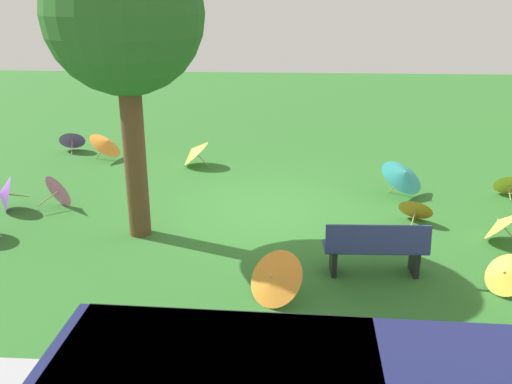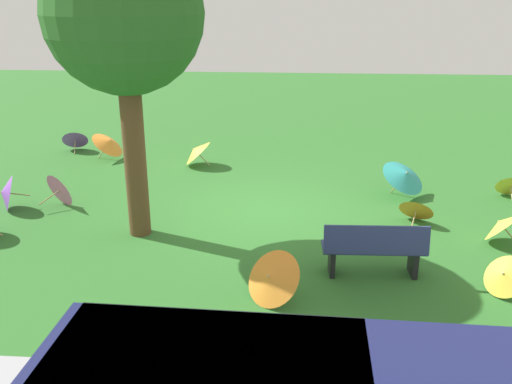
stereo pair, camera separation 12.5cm
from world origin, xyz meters
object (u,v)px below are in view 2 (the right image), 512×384
(parasol_pink_0, at_px, (62,189))
(parasol_purple_2, at_px, (75,138))
(park_bench, at_px, (374,249))
(parasol_orange_1, at_px, (109,142))
(parasol_orange_0, at_px, (417,208))
(parasol_yellow_3, at_px, (505,275))
(parasol_purple_0, at_px, (5,193))
(shade_tree, at_px, (124,17))
(parasol_orange_2, at_px, (271,277))
(parasol_yellow_1, at_px, (196,151))
(parasol_yellow_0, at_px, (501,224))
(parasol_teal_0, at_px, (405,175))
(parasol_yellow_2, at_px, (510,184))

(parasol_pink_0, bearing_deg, parasol_purple_2, -72.28)
(park_bench, distance_m, parasol_orange_1, 8.58)
(park_bench, distance_m, parasol_orange_0, 2.49)
(parasol_yellow_3, bearing_deg, parasol_purple_0, -16.79)
(shade_tree, xyz_separation_m, parasol_orange_2, (-2.53, 2.21, -3.45))
(parasol_yellow_1, relative_size, parasol_purple_2, 1.03)
(parasol_purple_2, distance_m, parasol_pink_0, 4.36)
(parasol_yellow_1, bearing_deg, shade_tree, 85.79)
(park_bench, bearing_deg, parasol_yellow_0, -150.47)
(parasol_purple_2, bearing_deg, parasol_yellow_3, 142.11)
(shade_tree, relative_size, parasol_orange_1, 5.17)
(parasol_purple_2, bearing_deg, parasol_yellow_1, 161.68)
(parasol_pink_0, bearing_deg, parasol_orange_0, 177.03)
(parasol_yellow_1, distance_m, parasol_purple_2, 3.80)
(parasol_yellow_1, relative_size, parasol_orange_1, 0.83)
(parasol_pink_0, bearing_deg, parasol_yellow_3, 158.99)
(parasol_yellow_0, xyz_separation_m, parasol_pink_0, (8.44, -1.25, -0.00))
(parasol_teal_0, bearing_deg, shade_tree, 23.69)
(parasol_teal_0, relative_size, parasol_purple_0, 1.61)
(parasol_yellow_0, distance_m, parasol_orange_2, 4.52)
(parasol_purple_0, height_order, parasol_pink_0, parasol_purple_0)
(parasol_orange_0, bearing_deg, parasol_orange_1, -27.30)
(parasol_yellow_3, bearing_deg, parasol_orange_0, -74.34)
(park_bench, relative_size, parasol_pink_0, 1.93)
(shade_tree, distance_m, parasol_yellow_1, 5.45)
(parasol_yellow_2, relative_size, parasol_pink_0, 0.81)
(parasol_purple_2, bearing_deg, parasol_orange_0, 151.96)
(parasol_teal_0, xyz_separation_m, parasol_yellow_2, (-2.31, -0.19, -0.21))
(parasol_purple_2, height_order, parasol_yellow_3, parasol_purple_2)
(parasol_yellow_0, bearing_deg, shade_tree, 0.04)
(parasol_yellow_0, relative_size, parasol_purple_2, 1.20)
(parasol_yellow_3, bearing_deg, parasol_yellow_1, -46.80)
(shade_tree, bearing_deg, park_bench, 161.80)
(park_bench, relative_size, parasol_yellow_0, 1.67)
(parasol_orange_0, xyz_separation_m, parasol_pink_0, (7.16, -0.37, 0.09))
(parasol_yellow_3, bearing_deg, parasol_orange_1, -38.70)
(parasol_purple_2, relative_size, parasol_pink_0, 0.97)
(parasol_yellow_1, xyz_separation_m, parasol_yellow_2, (-7.18, 1.74, -0.10))
(parasol_yellow_0, distance_m, parasol_pink_0, 8.53)
(parasol_orange_2, bearing_deg, parasol_yellow_0, -150.61)
(parasol_yellow_2, bearing_deg, parasol_yellow_1, -13.63)
(parasol_teal_0, height_order, parasol_yellow_3, parasol_teal_0)
(shade_tree, xyz_separation_m, parasol_purple_0, (3.01, -0.92, -3.45))
(shade_tree, bearing_deg, parasol_orange_2, 138.75)
(parasol_teal_0, xyz_separation_m, parasol_pink_0, (7.16, 1.02, -0.12))
(parasol_yellow_2, bearing_deg, parasol_orange_0, 34.50)
(parasol_teal_0, relative_size, parasol_yellow_1, 1.57)
(parasol_yellow_0, xyz_separation_m, parasol_yellow_1, (6.16, -4.21, 0.01))
(parasol_yellow_0, bearing_deg, parasol_yellow_1, -34.35)
(parasol_pink_0, distance_m, parasol_yellow_3, 8.47)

